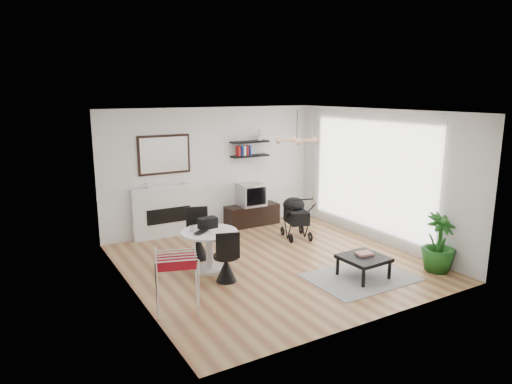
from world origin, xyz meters
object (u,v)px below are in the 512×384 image
coffee_table (364,259)px  drying_rack (177,283)px  tv_console (252,215)px  stroller (296,219)px  fireplace (167,205)px  crt_tv (251,194)px  dining_table (210,245)px  potted_plant (439,243)px

coffee_table → drying_rack: bearing=174.0°
tv_console → stroller: (0.34, -1.25, 0.17)m
fireplace → drying_rack: bearing=-107.4°
fireplace → crt_tv: bearing=-4.6°
dining_table → coffee_table: size_ratio=1.34×
coffee_table → tv_console: bearing=91.2°
stroller → tv_console: bearing=120.2°
fireplace → dining_table: fireplace is taller
tv_console → potted_plant: 4.26m
fireplace → potted_plant: 5.36m
drying_rack → stroller: (3.39, 2.02, -0.06)m
tv_console → crt_tv: bearing=-173.9°
tv_console → crt_tv: 0.49m
drying_rack → stroller: stroller is taller
fireplace → drying_rack: fireplace is taller
fireplace → tv_console: 2.03m
fireplace → coffee_table: (2.04, -3.75, -0.36)m
tv_console → stroller: size_ratio=1.33×
dining_table → stroller: bearing=18.5°
stroller → coffee_table: size_ratio=1.31×
fireplace → stroller: 2.72m
dining_table → fireplace: bearing=89.4°
tv_console → crt_tv: size_ratio=2.15×
drying_rack → stroller: size_ratio=0.94×
crt_tv → fireplace: bearing=175.4°
drying_rack → coffee_table: size_ratio=1.23×
stroller → fireplace: bearing=163.5°
fireplace → drying_rack: 3.60m
drying_rack → tv_console: bearing=65.0°
tv_console → drying_rack: drying_rack is taller
fireplace → coffee_table: 4.29m
crt_tv → stroller: bearing=-73.3°
potted_plant → stroller: bearing=110.5°
tv_console → drying_rack: (-3.04, -3.27, 0.23)m
stroller → potted_plant: (1.04, -2.77, 0.10)m
crt_tv → drying_rack: 4.45m
dining_table → coffee_table: (2.07, -1.57, -0.14)m
drying_rack → coffee_table: drying_rack is taller
fireplace → dining_table: (-0.02, -2.19, -0.22)m
tv_console → drying_rack: size_ratio=1.42×
crt_tv → dining_table: size_ratio=0.61×
tv_console → dining_table: bearing=-134.4°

